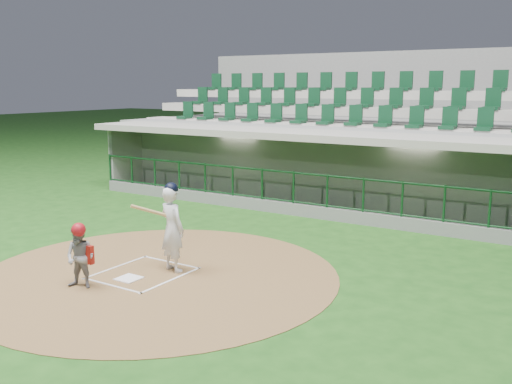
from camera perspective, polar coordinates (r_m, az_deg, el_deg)
ground at (r=11.98m, az=-10.22°, el=-7.67°), size 120.00×120.00×0.00m
dirt_circle at (r=11.65m, az=-9.80°, el=-8.16°), size 7.20×7.20×0.01m
home_plate at (r=11.50m, az=-12.61°, el=-8.43°), size 0.43×0.43×0.02m
batter_box_chalk at (r=11.77m, az=-11.22°, el=-7.96°), size 1.55×1.80×0.01m
dugout_structure at (r=18.14m, az=6.56°, el=1.78°), size 16.40×3.70×3.00m
seating_deck at (r=20.86m, az=10.38°, el=4.13°), size 17.00×6.72×5.15m
batter at (r=11.60m, az=-8.40°, el=-3.49°), size 0.90×0.92×1.82m
catcher at (r=11.09m, az=-17.16°, el=-6.12°), size 0.67×0.59×1.24m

